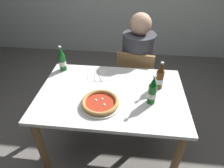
% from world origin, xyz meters
% --- Properties ---
extents(ground_plane, '(8.00, 8.00, 0.00)m').
position_xyz_m(ground_plane, '(0.00, 0.00, 0.00)').
color(ground_plane, slate).
extents(dining_table_main, '(1.20, 0.80, 0.75)m').
position_xyz_m(dining_table_main, '(0.00, 0.00, 0.64)').
color(dining_table_main, silver).
rests_on(dining_table_main, ground_plane).
extents(chair_behind_table, '(0.45, 0.45, 0.85)m').
position_xyz_m(chair_behind_table, '(0.21, 0.61, 0.48)').
color(chair_behind_table, olive).
rests_on(chair_behind_table, ground_plane).
extents(diner_seated, '(0.34, 0.34, 1.21)m').
position_xyz_m(diner_seated, '(0.22, 0.66, 0.58)').
color(diner_seated, '#2D3342').
rests_on(diner_seated, ground_plane).
extents(pizza_margherita_near, '(0.31, 0.31, 0.04)m').
position_xyz_m(pizza_margherita_near, '(-0.07, -0.16, 0.77)').
color(pizza_margherita_near, white).
rests_on(pizza_margherita_near, dining_table_main).
extents(beer_bottle_left, '(0.07, 0.07, 0.25)m').
position_xyz_m(beer_bottle_left, '(-0.50, 0.30, 0.85)').
color(beer_bottle_left, '#14591E').
rests_on(beer_bottle_left, dining_table_main).
extents(beer_bottle_center, '(0.07, 0.07, 0.25)m').
position_xyz_m(beer_bottle_center, '(0.32, -0.08, 0.85)').
color(beer_bottle_center, '#14591E').
rests_on(beer_bottle_center, dining_table_main).
extents(beer_bottle_right, '(0.07, 0.07, 0.25)m').
position_xyz_m(beer_bottle_right, '(0.39, 0.11, 0.85)').
color(beer_bottle_right, '#512D0F').
rests_on(beer_bottle_right, dining_table_main).
extents(napkin_with_cutlery, '(0.22, 0.22, 0.01)m').
position_xyz_m(napkin_with_cutlery, '(-0.15, 0.23, 0.75)').
color(napkin_with_cutlery, white).
rests_on(napkin_with_cutlery, dining_table_main).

